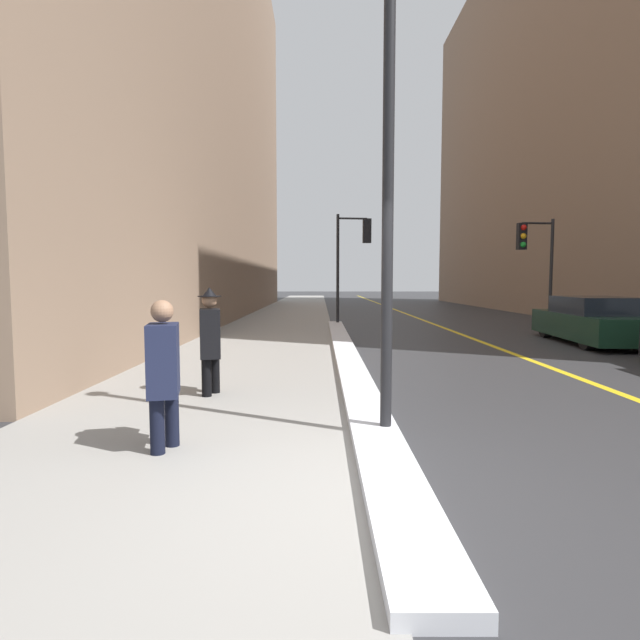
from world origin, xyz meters
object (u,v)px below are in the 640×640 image
object	(u,v)px
traffic_light_far	(531,250)
pedestrian_in_fedora	(208,337)
parked_car_dark_green	(592,321)
lamp_post	(387,123)
pedestrian_with_shoulder_bag	(162,368)
traffic_light_near	(353,245)

from	to	relation	value
traffic_light_far	pedestrian_in_fedora	size ratio (longest dim) A/B	2.41
parked_car_dark_green	traffic_light_far	bearing A→B (deg)	4.67
lamp_post	pedestrian_with_shoulder_bag	bearing A→B (deg)	-168.70
traffic_light_far	pedestrian_with_shoulder_bag	xyz separation A→B (m)	(-8.81, -12.39, -1.92)
lamp_post	pedestrian_in_fedora	bearing A→B (deg)	139.83
pedestrian_with_shoulder_bag	traffic_light_far	bearing A→B (deg)	131.97
traffic_light_far	pedestrian_in_fedora	world-z (taller)	traffic_light_far
traffic_light_far	pedestrian_with_shoulder_bag	world-z (taller)	traffic_light_far
lamp_post	pedestrian_with_shoulder_bag	xyz separation A→B (m)	(-2.21, -0.44, -2.45)
lamp_post	pedestrian_in_fedora	xyz separation A→B (m)	(-2.28, 1.93, -2.41)
traffic_light_far	pedestrian_with_shoulder_bag	size ratio (longest dim) A/B	2.57
pedestrian_in_fedora	traffic_light_far	bearing A→B (deg)	125.84
lamp_post	parked_car_dark_green	world-z (taller)	lamp_post
traffic_light_near	parked_car_dark_green	world-z (taller)	traffic_light_near
traffic_light_near	pedestrian_in_fedora	xyz separation A→B (m)	(-2.90, -11.69, -2.14)
traffic_light_far	parked_car_dark_green	bearing A→B (deg)	84.31
pedestrian_with_shoulder_bag	lamp_post	bearing A→B (deg)	88.68
traffic_light_far	parked_car_dark_green	size ratio (longest dim) A/B	0.84
lamp_post	traffic_light_near	bearing A→B (deg)	87.41
traffic_light_near	traffic_light_far	xyz separation A→B (m)	(5.98, -1.66, -0.26)
traffic_light_far	traffic_light_near	bearing A→B (deg)	-21.32
pedestrian_in_fedora	parked_car_dark_green	xyz separation A→B (m)	(8.89, 6.09, -0.26)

